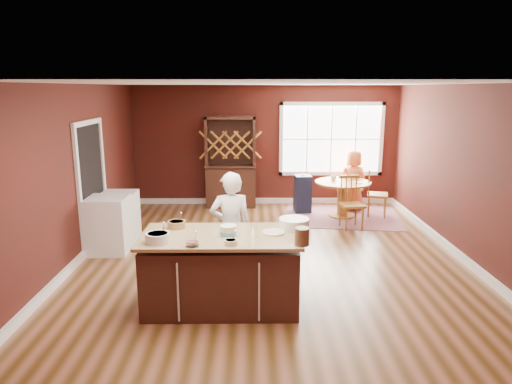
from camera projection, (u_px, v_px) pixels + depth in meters
room_shell at (272, 174)px, 6.98m from camera, size 7.00×7.00×7.00m
window at (331, 139)px, 10.34m from camera, size 2.36×0.10×1.66m
doorway at (92, 187)px, 7.61m from camera, size 0.08×1.26×2.13m
kitchen_island at (221, 272)px, 5.57m from camera, size 1.91×1.00×0.92m
dining_table at (342, 192)px, 9.44m from camera, size 1.15×1.15×0.75m
baker at (231, 228)px, 6.19m from camera, size 0.62×0.45×1.56m
layer_cake at (228, 230)px, 5.45m from camera, size 0.28×0.28×0.11m
bowl_blue at (158, 238)px, 5.19m from camera, size 0.28×0.28×0.11m
bowl_yellow at (177, 224)px, 5.73m from camera, size 0.22×0.22×0.08m
bowl_pink at (192, 244)px, 5.06m from camera, size 0.15×0.15×0.06m
bowl_olive at (231, 242)px, 5.12m from camera, size 0.15×0.15×0.06m
drinking_glass at (255, 231)px, 5.36m from camera, size 0.07×0.07×0.15m
dinner_plate at (274, 232)px, 5.52m from camera, size 0.28×0.28×0.02m
white_tub at (294, 223)px, 5.69m from camera, size 0.38×0.38×0.13m
stoneware_crock at (302, 236)px, 5.09m from camera, size 0.17×0.17×0.20m
rug at (341, 216)px, 9.56m from camera, size 2.61×2.15×0.01m
chair_east at (378, 193)px, 9.47m from camera, size 0.51×0.52×1.02m
chair_south at (352, 203)px, 8.65m from camera, size 0.50×0.48×1.02m
chair_north at (352, 187)px, 10.27m from camera, size 0.44×0.43×0.91m
seated_woman at (353, 180)px, 9.93m from camera, size 0.74×0.59×1.33m
high_chair at (303, 193)px, 9.83m from camera, size 0.38×0.38×0.85m
toddler at (305, 176)px, 9.72m from camera, size 0.18×0.14×0.26m
table_plate at (357, 183)px, 9.25m from camera, size 0.21×0.21×0.02m
table_cup at (333, 178)px, 9.54m from camera, size 0.15×0.15×0.10m
hutch at (231, 162)px, 10.18m from camera, size 1.11×0.46×2.03m
washer at (109, 225)px, 7.43m from camera, size 0.63×0.61×0.92m
dryer at (120, 216)px, 8.06m from camera, size 0.59×0.57×0.86m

